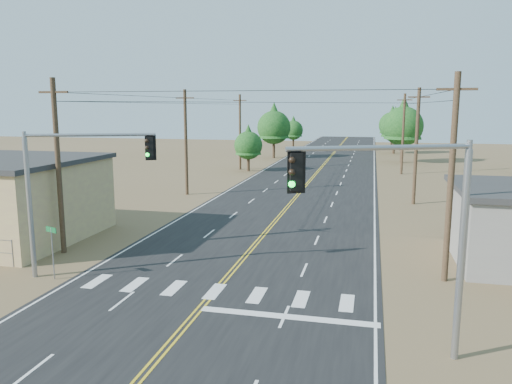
% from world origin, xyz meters
% --- Properties ---
extents(road, '(15.00, 200.00, 0.02)m').
position_xyz_m(road, '(0.00, 30.00, 0.01)').
color(road, black).
rests_on(road, ground).
extents(utility_pole_left_near, '(1.80, 0.30, 10.00)m').
position_xyz_m(utility_pole_left_near, '(-10.50, 12.00, 5.12)').
color(utility_pole_left_near, '#4C3826').
rests_on(utility_pole_left_near, ground).
extents(utility_pole_left_mid, '(1.80, 0.30, 10.00)m').
position_xyz_m(utility_pole_left_mid, '(-10.50, 32.00, 5.12)').
color(utility_pole_left_mid, '#4C3826').
rests_on(utility_pole_left_mid, ground).
extents(utility_pole_left_far, '(1.80, 0.30, 10.00)m').
position_xyz_m(utility_pole_left_far, '(-10.50, 52.00, 5.12)').
color(utility_pole_left_far, '#4C3826').
rests_on(utility_pole_left_far, ground).
extents(utility_pole_right_near, '(1.80, 0.30, 10.00)m').
position_xyz_m(utility_pole_right_near, '(10.50, 12.00, 5.12)').
color(utility_pole_right_near, '#4C3826').
rests_on(utility_pole_right_near, ground).
extents(utility_pole_right_mid, '(1.80, 0.30, 10.00)m').
position_xyz_m(utility_pole_right_mid, '(10.50, 32.00, 5.12)').
color(utility_pole_right_mid, '#4C3826').
rests_on(utility_pole_right_mid, ground).
extents(utility_pole_right_far, '(1.80, 0.30, 10.00)m').
position_xyz_m(utility_pole_right_far, '(10.50, 52.00, 5.12)').
color(utility_pole_right_far, '#4C3826').
rests_on(utility_pole_right_far, ground).
extents(signal_mast_left, '(5.84, 2.56, 7.25)m').
position_xyz_m(signal_mast_left, '(-7.73, 8.63, 4.92)').
color(signal_mast_left, gray).
rests_on(signal_mast_left, ground).
extents(signal_mast_right, '(5.59, 2.75, 7.39)m').
position_xyz_m(signal_mast_right, '(8.20, 3.27, 4.99)').
color(signal_mast_right, gray).
rests_on(signal_mast_right, ground).
extents(street_sign, '(0.74, 0.31, 2.65)m').
position_xyz_m(street_sign, '(-8.23, 7.84, 1.77)').
color(street_sign, gray).
rests_on(street_sign, ground).
extents(tree_left_near, '(3.69, 3.69, 6.15)m').
position_xyz_m(tree_left_near, '(-9.00, 50.58, 3.76)').
color(tree_left_near, '#3F2D1E').
rests_on(tree_left_near, ground).
extents(tree_left_mid, '(5.47, 5.47, 9.12)m').
position_xyz_m(tree_left_mid, '(-9.03, 68.07, 5.58)').
color(tree_left_mid, '#3F2D1E').
rests_on(tree_left_mid, ground).
extents(tree_left_far, '(3.96, 3.96, 6.59)m').
position_xyz_m(tree_left_far, '(-9.00, 88.58, 4.03)').
color(tree_left_far, '#3F2D1E').
rests_on(tree_left_far, ground).
extents(tree_right_near, '(5.95, 5.95, 9.92)m').
position_xyz_m(tree_right_near, '(11.22, 65.60, 6.07)').
color(tree_right_near, '#3F2D1E').
rests_on(tree_right_near, ground).
extents(tree_right_mid, '(5.08, 5.08, 8.47)m').
position_xyz_m(tree_right_mid, '(10.61, 80.75, 5.18)').
color(tree_right_mid, '#3F2D1E').
rests_on(tree_right_mid, ground).
extents(tree_right_far, '(5.18, 5.18, 8.64)m').
position_xyz_m(tree_right_far, '(10.52, 91.36, 5.28)').
color(tree_right_far, '#3F2D1E').
rests_on(tree_right_far, ground).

